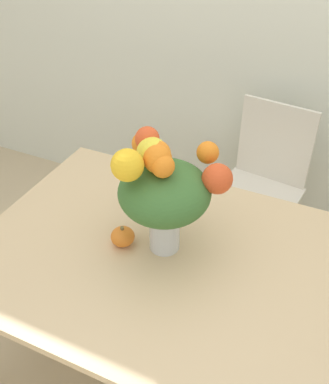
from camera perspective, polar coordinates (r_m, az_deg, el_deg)
The scene contains 5 objects.
ground_plane at distance 2.24m, azimuth 0.89°, elevation -21.50°, with size 12.00×12.00×0.00m, color tan.
dining_table at distance 1.72m, azimuth 1.09°, elevation -10.18°, with size 1.49×1.03×0.72m.
flower_vase at distance 1.54m, azimuth -0.08°, elevation 0.58°, with size 0.40×0.35×0.46m.
pumpkin at distance 1.70m, azimuth -5.33°, elevation -5.64°, with size 0.09×0.09×0.08m.
dining_chair_near_window at distance 2.47m, azimuth 12.13°, elevation 0.65°, with size 0.47×0.47×0.91m.
Camera 1 is at (0.47, -1.08, 1.91)m, focal length 42.00 mm.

